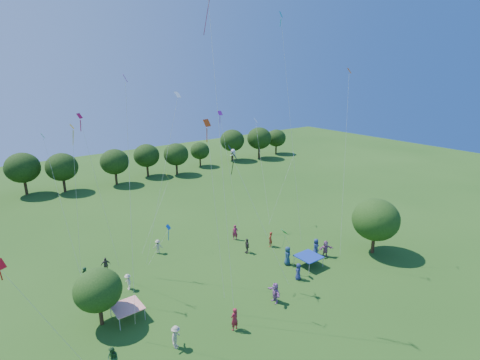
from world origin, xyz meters
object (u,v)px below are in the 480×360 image
Objects in this scene: near_tree_east at (376,220)px; red_high_kite at (212,49)px; tent_blue at (309,256)px; pirate_kite at (234,154)px; tent_red_stripe at (127,307)px; near_tree_north at (98,290)px.

red_high_kite is (-18.26, 2.59, 16.35)m from near_tree_east.
red_high_kite reaches higher than near_tree_east.
tent_blue is 0.09× the size of red_high_kite.
near_tree_east is 0.53× the size of pirate_kite.
tent_blue is 0.19× the size of pirate_kite.
pirate_kite reaches higher than tent_red_stripe.
tent_blue is 21.92m from red_high_kite.
tent_red_stripe is (1.86, -0.56, -1.97)m from near_tree_north.
tent_red_stripe and tent_blue have the same top height.
red_high_kite is at bearing -148.78° from pirate_kite.
near_tree_north is at bearing 169.39° from tent_blue.
tent_blue is (17.39, -3.04, 0.00)m from tent_red_stripe.
near_tree_east is 0.25× the size of red_high_kite.
near_tree_east is at bearing -12.29° from near_tree_north.
near_tree_east is (26.80, -5.84, 0.79)m from near_tree_north.
near_tree_north is at bearing 173.83° from pirate_kite.
pirate_kite is at bearing -4.09° from tent_red_stripe.
near_tree_north reaches higher than tent_red_stripe.
tent_blue is at bearing 163.52° from near_tree_east.
near_tree_east reaches higher than tent_red_stripe.
tent_red_stripe is at bearing 175.91° from pirate_kite.
near_tree_north is at bearing 163.14° from tent_red_stripe.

